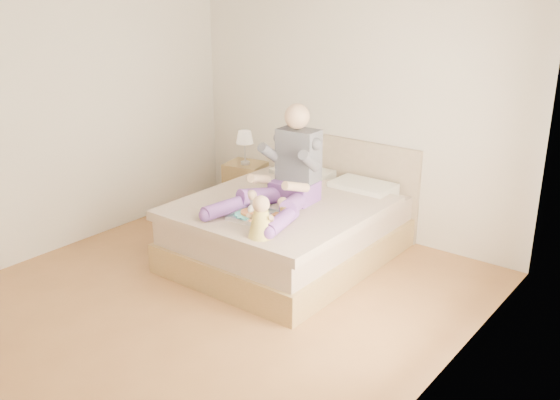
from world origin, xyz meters
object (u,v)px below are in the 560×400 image
Objects in this scene: tray at (261,215)px; baby at (261,220)px; nightstand at (246,185)px; adult at (286,176)px; bed at (293,226)px.

tray is 1.51× the size of baby.
tray is (1.40, -1.42, 0.37)m from nightstand.
adult is 0.49m from tray.
baby is at bearing -70.89° from adult.
bed is at bearing -42.60° from nightstand.
bed is at bearing 88.26° from baby.
baby reaches higher than nightstand.
nightstand is 2.03m from tray.
nightstand is 1.00× the size of tray.
bed is 1.09m from baby.
adult is at bearing 89.07° from baby.
tray is at bearing -87.67° from adult.
baby is (0.30, -0.73, -0.14)m from adult.
nightstand is 1.80m from adult.
bed is 1.87× the size of adult.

